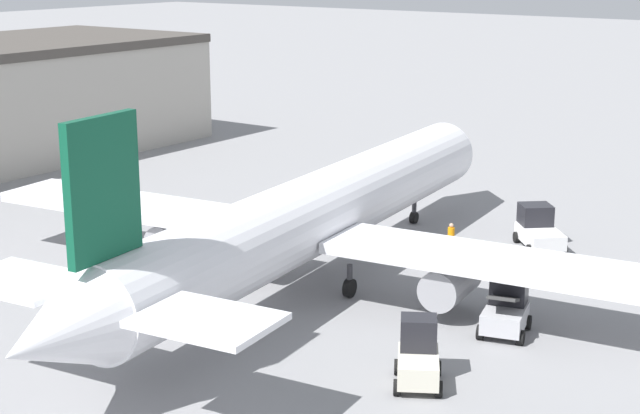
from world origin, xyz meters
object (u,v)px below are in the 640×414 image
Objects in this scene: ground_crew_worker at (451,237)px; belt_loader_truck at (506,308)px; airplane at (311,217)px; baggage_tug at (418,356)px; pushback_tug at (538,229)px.

belt_loader_truck is (-8.84, -7.39, 0.19)m from ground_crew_worker.
airplane is 13.21× the size of baggage_tug.
pushback_tug is (12.52, -6.58, -2.44)m from airplane.
airplane reaches higher than ground_crew_worker.
ground_crew_worker is 0.57× the size of belt_loader_truck.
belt_loader_truck is at bearing -34.94° from baggage_tug.
pushback_tug is at bearing 2.60° from belt_loader_truck.
baggage_tug is 0.79× the size of pushback_tug.
pushback_tug reaches higher than ground_crew_worker.
airplane is 10.86m from belt_loader_truck.
belt_loader_truck is at bearing 155.96° from pushback_tug.
airplane is 14.36m from pushback_tug.
pushback_tug is at bearing 85.54° from ground_crew_worker.
baggage_tug is (-15.48, -6.85, 0.18)m from ground_crew_worker.
ground_crew_worker is 5.20m from pushback_tug.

